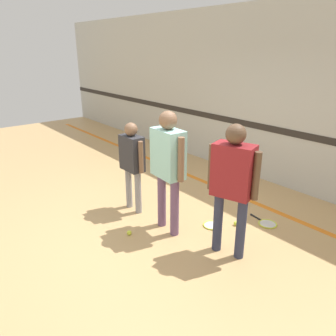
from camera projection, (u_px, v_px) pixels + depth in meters
The scene contains 10 objects.
ground_plane at pixel (152, 228), 4.69m from camera, with size 16.00×16.00×0.00m, color tan.
wall_back at pixel (277, 97), 5.82m from camera, with size 16.00×0.07×3.20m.
floor_stripe at pixel (234, 194), 5.77m from camera, with size 14.40×0.10×0.01m.
person_instructor at pixel (168, 160), 4.30m from camera, with size 0.64×0.30×1.69m.
person_student_left at pixel (132, 158), 4.94m from camera, with size 0.54×0.22×1.41m.
person_student_right at pixel (233, 178), 3.78m from camera, with size 0.60×0.38×1.66m.
racket_spare_on_floor at pixel (212, 226), 4.73m from camera, with size 0.44×0.38×0.03m.
racket_second_spare at pixel (267, 223), 4.80m from camera, with size 0.50×0.30×0.03m.
tennis_ball_near_instructor at pixel (129, 233), 4.51m from camera, with size 0.07×0.07×0.07m, color #CCE038.
tennis_ball_by_spare_racket at pixel (236, 223), 4.75m from camera, with size 0.07×0.07×0.07m, color #CCE038.
Camera 1 is at (3.31, -2.42, 2.44)m, focal length 35.00 mm.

